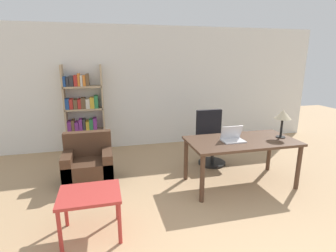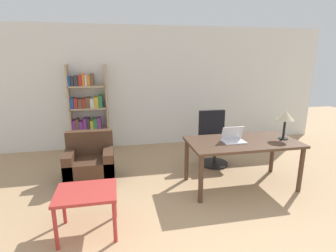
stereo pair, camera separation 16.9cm
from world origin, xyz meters
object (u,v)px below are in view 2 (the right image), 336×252
Objects in this scene: table_lamp at (286,117)px; armchair at (90,164)px; laptop at (233,139)px; side_table_blue at (86,197)px; desk at (242,146)px; office_chair at (214,141)px; bookshelf at (87,113)px.

table_lamp reaches higher than armchair.
table_lamp reaches higher than laptop.
laptop is at bearing 18.86° from side_table_blue.
desk is 2.50× the size of side_table_blue.
laptop is 0.91m from table_lamp.
desk is at bearing 17.81° from side_table_blue.
laptop is 1.05m from office_chair.
office_chair is (-0.78, 1.00, -0.67)m from table_lamp.
laptop reaches higher than desk.
laptop is 0.33× the size of office_chair.
office_chair is 2.76m from bookshelf.
office_chair is at bearing 95.49° from desk.
desk reaches higher than side_table_blue.
table_lamp reaches higher than side_table_blue.
table_lamp reaches higher than office_chair.
desk is 3.36m from bookshelf.
desk is 2.52m from armchair.
office_chair reaches higher than side_table_blue.
office_chair reaches higher than desk.
armchair is (-2.30, -0.27, -0.18)m from office_chair.
office_chair is at bearing 37.74° from side_table_blue.
armchair is (-2.22, 0.71, -0.53)m from laptop.
table_lamp is 0.57× the size of armchair.
bookshelf is at bearing 138.93° from desk.
laptop reaches higher than side_table_blue.
laptop is at bearing -176.35° from desk.
laptop is 3.24m from bookshelf.
side_table_blue is at bearing -166.60° from table_lamp.
office_chair is at bearing 6.71° from armchair.
desk is 1.66× the size of office_chair.
bookshelf is (-2.53, 2.21, 0.20)m from desk.
desk is 0.82m from table_lamp.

